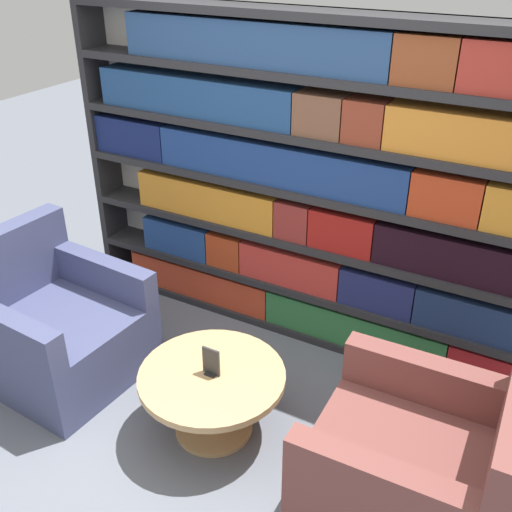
% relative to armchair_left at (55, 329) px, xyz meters
% --- Properties ---
extents(ground_plane, '(14.00, 14.00, 0.00)m').
position_rel_armchair_left_xyz_m(ground_plane, '(1.20, -0.25, -0.31)').
color(ground_plane, slate).
extents(bookshelf, '(3.41, 0.30, 2.12)m').
position_rel_armchair_left_xyz_m(bookshelf, '(1.21, 1.18, 0.74)').
color(bookshelf, silver).
rests_on(bookshelf, ground_plane).
extents(armchair_left, '(0.96, 0.91, 0.91)m').
position_rel_armchair_left_xyz_m(armchair_left, '(0.00, 0.00, 0.00)').
color(armchair_left, '#42476B').
rests_on(armchair_left, ground_plane).
extents(armchair_right, '(0.94, 0.88, 0.91)m').
position_rel_armchair_left_xyz_m(armchair_right, '(2.30, -0.00, 0.00)').
color(armchair_right, brown).
rests_on(armchair_right, ground_plane).
extents(coffee_table, '(0.80, 0.80, 0.40)m').
position_rel_armchair_left_xyz_m(coffee_table, '(1.15, 0.03, -0.02)').
color(coffee_table, tan).
rests_on(coffee_table, ground_plane).
extents(table_sign, '(0.10, 0.06, 0.17)m').
position_rel_armchair_left_xyz_m(table_sign, '(1.15, 0.03, 0.16)').
color(table_sign, black).
rests_on(table_sign, coffee_table).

